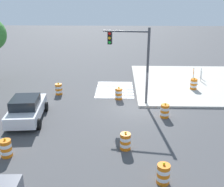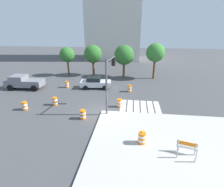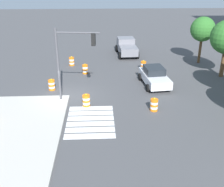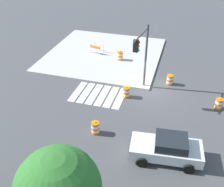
# 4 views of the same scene
# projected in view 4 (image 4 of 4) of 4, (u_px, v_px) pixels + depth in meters

# --- Properties ---
(ground_plane) EXTENTS (120.00, 120.00, 0.00)m
(ground_plane) POSITION_uv_depth(u_px,v_px,m) (149.00, 91.00, 22.81)
(ground_plane) COLOR #474749
(sidewalk_corner) EXTENTS (12.00, 12.00, 0.15)m
(sidewalk_corner) POSITION_uv_depth(u_px,v_px,m) (104.00, 54.00, 28.99)
(sidewalk_corner) COLOR #BCB7AD
(sidewalk_corner) RESTS_ON ground
(crosswalk_stripes) EXTENTS (4.35, 3.20, 0.02)m
(crosswalk_stripes) POSITION_uv_depth(u_px,v_px,m) (99.00, 95.00, 22.29)
(crosswalk_stripes) COLOR silver
(crosswalk_stripes) RESTS_ON ground
(sports_car) EXTENTS (4.46, 2.47, 1.63)m
(sports_car) POSITION_uv_depth(u_px,v_px,m) (167.00, 148.00, 15.93)
(sports_car) COLOR silver
(sports_car) RESTS_ON ground
(traffic_barrel_near_corner) EXTENTS (0.56, 0.56, 1.02)m
(traffic_barrel_near_corner) POSITION_uv_depth(u_px,v_px,m) (95.00, 128.00, 18.05)
(traffic_barrel_near_corner) COLOR orange
(traffic_barrel_near_corner) RESTS_ON ground
(traffic_barrel_median_near) EXTENTS (0.56, 0.56, 1.02)m
(traffic_barrel_median_near) POSITION_uv_depth(u_px,v_px,m) (170.00, 80.00, 23.51)
(traffic_barrel_median_near) COLOR orange
(traffic_barrel_median_near) RESTS_ON ground
(traffic_barrel_median_far) EXTENTS (0.56, 0.56, 1.02)m
(traffic_barrel_median_far) POSITION_uv_depth(u_px,v_px,m) (219.00, 104.00, 20.41)
(traffic_barrel_median_far) COLOR orange
(traffic_barrel_median_far) RESTS_ON ground
(traffic_barrel_far_curb) EXTENTS (0.56, 0.56, 1.02)m
(traffic_barrel_far_curb) POSITION_uv_depth(u_px,v_px,m) (126.00, 92.00, 21.80)
(traffic_barrel_far_curb) COLOR orange
(traffic_barrel_far_curb) RESTS_ON ground
(traffic_barrel_on_sidewalk) EXTENTS (0.56, 0.56, 1.02)m
(traffic_barrel_on_sidewalk) POSITION_uv_depth(u_px,v_px,m) (120.00, 56.00, 27.37)
(traffic_barrel_on_sidewalk) COLOR orange
(traffic_barrel_on_sidewalk) RESTS_ON sidewalk_corner
(construction_barricade) EXTENTS (1.39, 1.05, 1.00)m
(construction_barricade) POSITION_uv_depth(u_px,v_px,m) (96.00, 48.00, 28.71)
(construction_barricade) COLOR silver
(construction_barricade) RESTS_ON sidewalk_corner
(traffic_light_pole) EXTENTS (0.65, 3.27, 5.50)m
(traffic_light_pole) POSITION_uv_depth(u_px,v_px,m) (142.00, 51.00, 20.42)
(traffic_light_pole) COLOR #4C4C51
(traffic_light_pole) RESTS_ON sidewalk_corner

